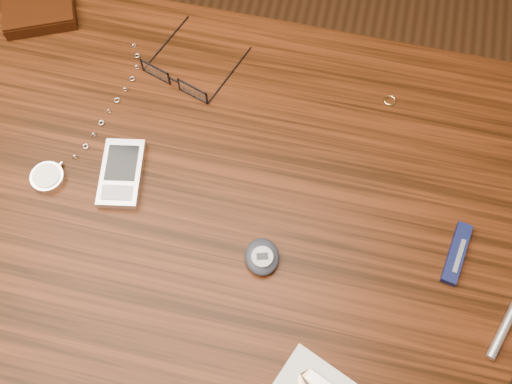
% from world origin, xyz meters
% --- Properties ---
extents(ground, '(3.80, 3.80, 0.00)m').
position_xyz_m(ground, '(0.00, 0.00, 0.00)').
color(ground, '#472814').
rests_on(ground, ground).
extents(desk, '(1.00, 0.70, 0.75)m').
position_xyz_m(desk, '(0.00, 0.00, 0.65)').
color(desk, '#371708').
rests_on(desk, ground).
extents(wallet_and_card, '(0.15, 0.18, 0.03)m').
position_xyz_m(wallet_and_card, '(-0.39, 0.27, 0.76)').
color(wallet_and_card, black).
rests_on(wallet_and_card, desk).
extents(eyeglasses, '(0.16, 0.17, 0.03)m').
position_xyz_m(eyeglasses, '(-0.12, 0.18, 0.76)').
color(eyeglasses, black).
rests_on(eyeglasses, desk).
extents(gold_ring, '(0.02, 0.02, 0.00)m').
position_xyz_m(gold_ring, '(0.22, 0.23, 0.75)').
color(gold_ring, '#DCB95D').
rests_on(gold_ring, desk).
extents(pocket_watch, '(0.09, 0.29, 0.02)m').
position_xyz_m(pocket_watch, '(-0.26, -0.02, 0.76)').
color(pocket_watch, white).
rests_on(pocket_watch, desk).
extents(pda_phone, '(0.08, 0.12, 0.02)m').
position_xyz_m(pda_phone, '(-0.16, 0.01, 0.76)').
color(pda_phone, silver).
rests_on(pda_phone, desk).
extents(pedometer, '(0.06, 0.07, 0.02)m').
position_xyz_m(pedometer, '(0.08, -0.07, 0.76)').
color(pedometer, '#22252D').
rests_on(pedometer, desk).
extents(pocket_knife, '(0.04, 0.09, 0.01)m').
position_xyz_m(pocket_knife, '(0.34, -0.01, 0.76)').
color(pocket_knife, '#0C123D').
rests_on(pocket_knife, desk).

